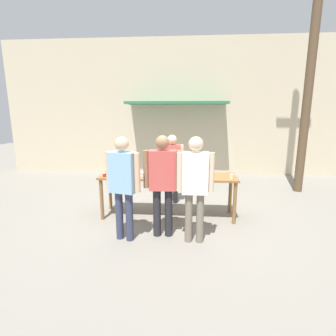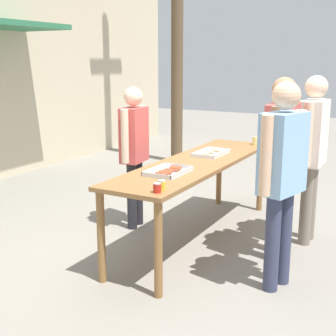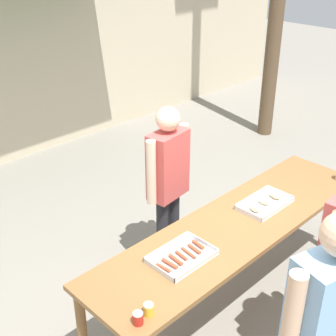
% 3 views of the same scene
% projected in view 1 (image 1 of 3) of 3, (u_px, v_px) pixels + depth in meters
% --- Properties ---
extents(ground_plane, '(24.00, 24.00, 0.00)m').
position_uv_depth(ground_plane, '(168.00, 216.00, 5.47)').
color(ground_plane, gray).
extents(building_facade_back, '(12.00, 1.11, 4.50)m').
position_uv_depth(building_facade_back, '(178.00, 108.00, 8.87)').
color(building_facade_back, beige).
rests_on(building_facade_back, ground).
extents(serving_table, '(2.74, 0.70, 0.87)m').
position_uv_depth(serving_table, '(168.00, 180.00, 5.31)').
color(serving_table, brown).
rests_on(serving_table, ground).
extents(food_tray_sausages, '(0.45, 0.31, 0.04)m').
position_uv_depth(food_tray_sausages, '(138.00, 174.00, 5.34)').
color(food_tray_sausages, silver).
rests_on(food_tray_sausages, serving_table).
extents(food_tray_buns, '(0.47, 0.28, 0.05)m').
position_uv_depth(food_tray_buns, '(187.00, 175.00, 5.26)').
color(food_tray_buns, silver).
rests_on(food_tray_buns, serving_table).
extents(condiment_jar_mustard, '(0.06, 0.06, 0.08)m').
position_uv_depth(condiment_jar_mustard, '(104.00, 175.00, 5.15)').
color(condiment_jar_mustard, '#B22319').
rests_on(condiment_jar_mustard, serving_table).
extents(condiment_jar_ketchup, '(0.06, 0.06, 0.08)m').
position_uv_depth(condiment_jar_ketchup, '(109.00, 175.00, 5.15)').
color(condiment_jar_ketchup, gold).
rests_on(condiment_jar_ketchup, serving_table).
extents(beer_cup, '(0.08, 0.08, 0.10)m').
position_uv_depth(beer_cup, '(231.00, 177.00, 4.96)').
color(beer_cup, '#DBC67A').
rests_on(beer_cup, serving_table).
extents(person_server_behind_table, '(0.53, 0.25, 1.62)m').
position_uv_depth(person_server_behind_table, '(172.00, 163.00, 6.04)').
color(person_server_behind_table, '#232328').
rests_on(person_server_behind_table, ground).
extents(person_customer_holding_hotdog, '(0.59, 0.33, 1.75)m').
position_uv_depth(person_customer_holding_hotdog, '(123.00, 180.00, 4.26)').
color(person_customer_holding_hotdog, '#333851').
rests_on(person_customer_holding_hotdog, ground).
extents(person_customer_with_cup, '(0.60, 0.23, 1.76)m').
position_uv_depth(person_customer_with_cup, '(195.00, 181.00, 4.17)').
color(person_customer_with_cup, '#756B5B').
rests_on(person_customer_with_cup, ground).
extents(person_customer_waiting_in_line, '(0.65, 0.28, 1.75)m').
position_uv_depth(person_customer_waiting_in_line, '(163.00, 178.00, 4.39)').
color(person_customer_waiting_in_line, '#232328').
rests_on(person_customer_waiting_in_line, ground).
extents(utility_pole, '(1.10, 0.22, 6.91)m').
position_uv_depth(utility_pole, '(312.00, 53.00, 6.44)').
color(utility_pole, brown).
rests_on(utility_pole, ground).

